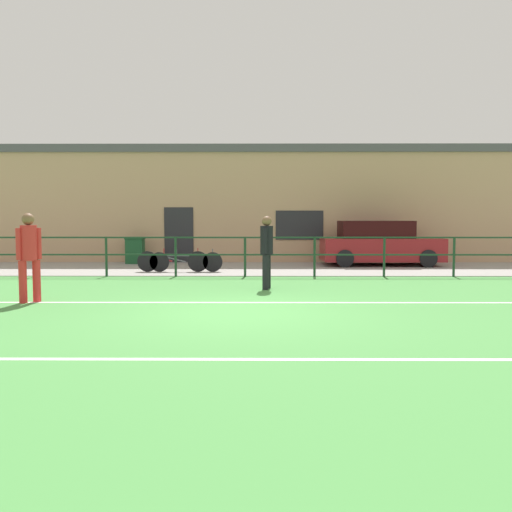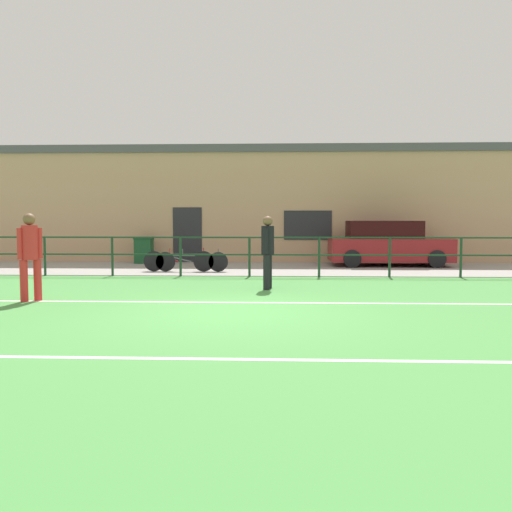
# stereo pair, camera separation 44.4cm
# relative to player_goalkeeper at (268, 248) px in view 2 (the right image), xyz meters

# --- Properties ---
(ground) EXTENTS (60.00, 44.00, 0.04)m
(ground) POSITION_rel_player_goalkeeper_xyz_m (-0.58, -3.24, -1.00)
(ground) COLOR #478C42
(field_line_touchline) EXTENTS (36.00, 0.11, 0.00)m
(field_line_touchline) POSITION_rel_player_goalkeeper_xyz_m (-0.58, -2.09, -0.98)
(field_line_touchline) COLOR white
(field_line_touchline) RESTS_ON ground
(field_line_hash) EXTENTS (36.00, 0.11, 0.00)m
(field_line_hash) POSITION_rel_player_goalkeeper_xyz_m (-0.58, -6.43, -0.98)
(field_line_hash) COLOR white
(field_line_hash) RESTS_ON ground
(pavement_strip) EXTENTS (48.00, 5.00, 0.02)m
(pavement_strip) POSITION_rel_player_goalkeeper_xyz_m (-0.58, 5.26, -0.97)
(pavement_strip) COLOR gray
(pavement_strip) RESTS_ON ground
(perimeter_fence) EXTENTS (36.07, 0.07, 1.15)m
(perimeter_fence) POSITION_rel_player_goalkeeper_xyz_m (-0.58, 2.76, -0.23)
(perimeter_fence) COLOR #193823
(perimeter_fence) RESTS_ON ground
(clubhouse_facade) EXTENTS (28.00, 2.56, 4.48)m
(clubhouse_facade) POSITION_rel_player_goalkeeper_xyz_m (-0.58, 8.96, 1.27)
(clubhouse_facade) COLOR tan
(clubhouse_facade) RESTS_ON ground
(player_goalkeeper) EXTENTS (0.30, 0.47, 1.72)m
(player_goalkeeper) POSITION_rel_player_goalkeeper_xyz_m (0.00, 0.00, 0.00)
(player_goalkeeper) COLOR black
(player_goalkeeper) RESTS_ON ground
(player_striker) EXTENTS (0.40, 0.34, 1.77)m
(player_striker) POSITION_rel_player_goalkeeper_xyz_m (-4.73, -2.09, 0.03)
(player_striker) COLOR red
(player_striker) RESTS_ON ground
(parked_car_red) EXTENTS (4.15, 1.93, 1.58)m
(parked_car_red) POSITION_rel_player_goalkeeper_xyz_m (4.09, 6.44, -0.21)
(parked_car_red) COLOR maroon
(parked_car_red) RESTS_ON pavement_strip
(bicycle_parked_0) EXTENTS (2.21, 0.04, 0.74)m
(bicycle_parked_0) POSITION_rel_player_goalkeeper_xyz_m (-2.87, 3.96, -0.62)
(bicycle_parked_0) COLOR black
(bicycle_parked_0) RESTS_ON pavement_strip
(bicycle_parked_1) EXTENTS (2.27, 0.04, 0.71)m
(bicycle_parked_1) POSITION_rel_player_goalkeeper_xyz_m (-2.46, 3.96, -0.64)
(bicycle_parked_1) COLOR black
(bicycle_parked_1) RESTS_ON pavement_strip
(trash_bin_0) EXTENTS (0.66, 0.56, 0.97)m
(trash_bin_0) POSITION_rel_player_goalkeeper_xyz_m (-4.75, 7.08, -0.47)
(trash_bin_0) COLOR #194C28
(trash_bin_0) RESTS_ON pavement_strip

